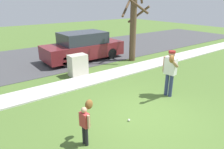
# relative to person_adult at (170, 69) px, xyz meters

# --- Properties ---
(ground_plane) EXTENTS (48.00, 48.00, 0.00)m
(ground_plane) POSITION_rel_person_adult_xyz_m (-1.64, 3.04, -1.07)
(ground_plane) COLOR #4C6B2D
(sidewalk_strip) EXTENTS (36.00, 1.20, 0.06)m
(sidewalk_strip) POSITION_rel_person_adult_xyz_m (-1.64, 3.14, -1.04)
(sidewalk_strip) COLOR beige
(sidewalk_strip) RESTS_ON ground
(road_surface) EXTENTS (36.00, 6.80, 0.02)m
(road_surface) POSITION_rel_person_adult_xyz_m (-1.64, 8.14, -1.06)
(road_surface) COLOR #424244
(road_surface) RESTS_ON ground
(person_adult) EXTENTS (0.68, 0.71, 1.72)m
(person_adult) POSITION_rel_person_adult_xyz_m (0.00, 0.00, 0.00)
(person_adult) COLOR navy
(person_adult) RESTS_ON ground
(person_child) EXTENTS (0.46, 0.46, 1.08)m
(person_child) POSITION_rel_person_adult_xyz_m (-3.77, -0.49, -0.38)
(person_child) COLOR black
(person_child) RESTS_ON ground
(baseball) EXTENTS (0.07, 0.07, 0.07)m
(baseball) POSITION_rel_person_adult_xyz_m (-2.29, -0.41, -1.04)
(baseball) COLOR white
(baseball) RESTS_ON ground
(utility_cabinet) EXTENTS (0.83, 0.54, 1.01)m
(utility_cabinet) POSITION_rel_person_adult_xyz_m (-1.60, 4.02, -0.57)
(utility_cabinet) COLOR beige
(utility_cabinet) RESTS_ON ground
(street_tree_near) EXTENTS (1.84, 1.87, 4.00)m
(street_tree_near) POSITION_rel_person_adult_xyz_m (2.22, 4.42, 1.09)
(street_tree_near) COLOR brown
(street_tree_near) RESTS_ON ground
(parked_suv_maroon) EXTENTS (4.70, 1.90, 1.63)m
(parked_suv_maroon) POSITION_rel_person_adult_xyz_m (-0.02, 6.28, -0.28)
(parked_suv_maroon) COLOR maroon
(parked_suv_maroon) RESTS_ON road_surface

